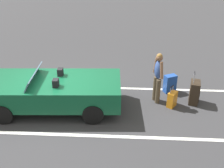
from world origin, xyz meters
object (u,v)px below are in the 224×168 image
(traveler_person, at_px, (158,75))
(suitcase_medium_bright, at_px, (170,84))
(suitcase_large_black, at_px, (194,92))
(suitcase_small_carryon, at_px, (172,99))
(convertible_car, at_px, (46,91))

(traveler_person, bearing_deg, suitcase_medium_bright, -149.01)
(suitcase_large_black, bearing_deg, suitcase_medium_bright, 147.08)
(suitcase_large_black, distance_m, suitcase_medium_bright, 0.96)
(traveler_person, bearing_deg, suitcase_large_black, 158.59)
(suitcase_small_carryon, bearing_deg, suitcase_large_black, 54.40)
(traveler_person, bearing_deg, suitcase_small_carryon, 127.31)
(convertible_car, distance_m, suitcase_large_black, 4.65)
(suitcase_medium_bright, relative_size, traveler_person, 0.38)
(suitcase_large_black, relative_size, suitcase_medium_bright, 1.68)
(suitcase_medium_bright, relative_size, suitcase_small_carryon, 0.89)
(convertible_car, height_order, suitcase_large_black, convertible_car)
(suitcase_large_black, relative_size, traveler_person, 0.63)
(traveler_person, bearing_deg, convertible_car, -10.88)
(suitcase_large_black, height_order, suitcase_small_carryon, suitcase_large_black)
(suitcase_large_black, bearing_deg, traveler_person, -168.53)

